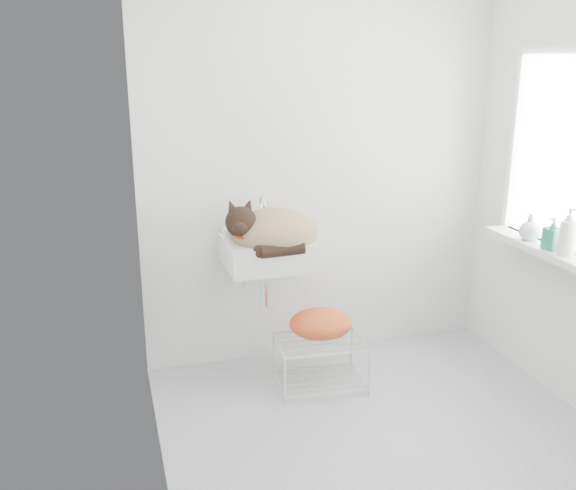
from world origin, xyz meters
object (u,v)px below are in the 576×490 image
object	(u,v)px
bottle_a	(565,255)
bottle_c	(529,240)
sink	(268,239)
bottle_b	(551,249)
wire_rack	(320,362)
cat	(270,233)

from	to	relation	value
bottle_a	bottle_c	size ratio (longest dim) A/B	1.43
sink	bottle_b	xyz separation A→B (m)	(1.40, -0.62, 0.00)
bottle_b	bottle_a	bearing A→B (deg)	-90.00
wire_rack	bottle_b	bearing A→B (deg)	-19.52
cat	bottle_a	world-z (taller)	cat
cat	wire_rack	distance (m)	0.80
wire_rack	bottle_b	size ratio (longest dim) A/B	2.76
wire_rack	sink	bearing A→B (deg)	140.37
bottle_b	cat	bearing A→B (deg)	156.76
sink	bottle_a	xyz separation A→B (m)	(1.40, -0.73, 0.00)
bottle_a	bottle_c	distance (m)	0.30
cat	bottle_c	size ratio (longest dim) A/B	3.70
sink	bottle_a	world-z (taller)	bottle_a
sink	bottle_c	size ratio (longest dim) A/B	3.26
sink	bottle_c	xyz separation A→B (m)	(1.40, -0.43, 0.00)
bottle_a	bottle_b	bearing A→B (deg)	90.00
sink	wire_rack	size ratio (longest dim) A/B	1.01
wire_rack	cat	bearing A→B (deg)	141.78
cat	bottle_c	world-z (taller)	cat
cat	bottle_b	size ratio (longest dim) A/B	3.17
wire_rack	bottle_c	world-z (taller)	bottle_c
cat	wire_rack	world-z (taller)	cat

